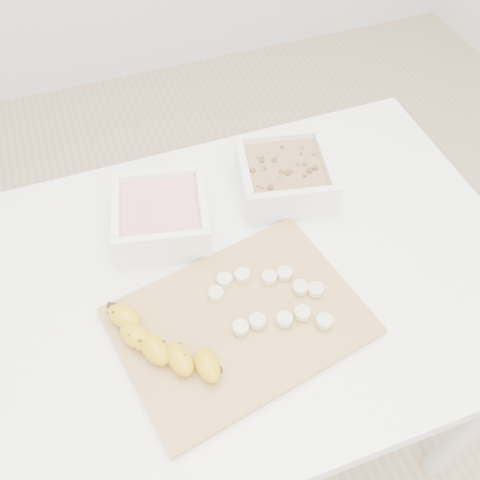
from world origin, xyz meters
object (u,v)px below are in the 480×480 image
object	(u,v)px
table	(245,302)
bowl_yogurt	(162,216)
cutting_board	(240,321)
banana	(164,345)
bowl_granola	(285,176)

from	to	relation	value
table	bowl_yogurt	bearing A→B (deg)	127.22
table	cutting_board	distance (m)	0.14
banana	cutting_board	bearing A→B (deg)	-21.64
bowl_yogurt	bowl_granola	size ratio (longest dim) A/B	0.98
table	banana	world-z (taller)	banana
bowl_granola	banana	size ratio (longest dim) A/B	0.98
table	bowl_yogurt	size ratio (longest dim) A/B	5.01
banana	bowl_granola	bearing A→B (deg)	13.11
bowl_granola	banana	world-z (taller)	bowl_granola
cutting_board	banana	distance (m)	0.13
bowl_granola	banana	xyz separation A→B (m)	(-0.31, -0.27, -0.01)
bowl_yogurt	bowl_granola	xyz separation A→B (m)	(0.25, 0.02, 0.00)
bowl_yogurt	bowl_granola	distance (m)	0.25
bowl_granola	cutting_board	size ratio (longest dim) A/B	0.52
bowl_yogurt	cutting_board	distance (m)	0.25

